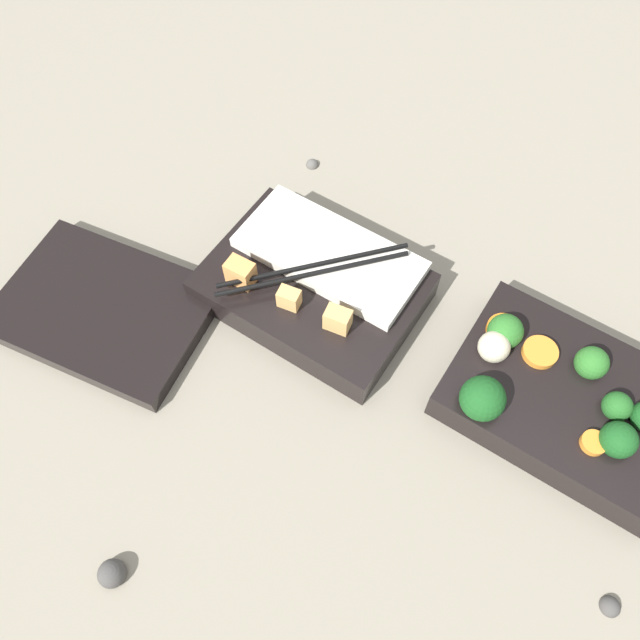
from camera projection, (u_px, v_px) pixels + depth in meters
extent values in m
plane|color=gray|center=(426.00, 355.00, 0.62)|extent=(3.00, 3.00, 0.00)
cube|color=black|center=(566.00, 400.00, 0.58)|extent=(0.21, 0.15, 0.04)
sphere|color=#236023|center=(617.00, 406.00, 0.55)|extent=(0.03, 0.03, 0.03)
sphere|color=#19511E|center=(483.00, 398.00, 0.55)|extent=(0.04, 0.04, 0.04)
sphere|color=#2D7028|center=(592.00, 363.00, 0.57)|extent=(0.03, 0.03, 0.03)
sphere|color=#2D7028|center=(505.00, 331.00, 0.59)|extent=(0.03, 0.03, 0.03)
sphere|color=#19511E|center=(618.00, 440.00, 0.53)|extent=(0.03, 0.03, 0.03)
cylinder|color=orange|center=(484.00, 405.00, 0.55)|extent=(0.03, 0.03, 0.01)
cylinder|color=orange|center=(504.00, 330.00, 0.59)|extent=(0.04, 0.04, 0.01)
cylinder|color=orange|center=(540.00, 352.00, 0.58)|extent=(0.04, 0.04, 0.01)
cylinder|color=orange|center=(594.00, 443.00, 0.54)|extent=(0.03, 0.03, 0.01)
sphere|color=beige|center=(494.00, 347.00, 0.58)|extent=(0.03, 0.03, 0.03)
cube|color=black|center=(313.00, 289.00, 0.64)|extent=(0.21, 0.15, 0.04)
cube|color=silver|center=(330.00, 254.00, 0.63)|extent=(0.19, 0.09, 0.01)
cube|color=#EAB266|center=(338.00, 319.00, 0.59)|extent=(0.03, 0.02, 0.02)
cube|color=#EAB266|center=(289.00, 298.00, 0.60)|extent=(0.02, 0.02, 0.02)
cube|color=#F4A356|center=(241.00, 273.00, 0.61)|extent=(0.03, 0.02, 0.03)
sphere|color=#381942|center=(245.00, 272.00, 0.62)|extent=(0.01, 0.01, 0.01)
cylinder|color=black|center=(311.00, 268.00, 0.61)|extent=(0.14, 0.15, 0.01)
cylinder|color=black|center=(313.00, 274.00, 0.61)|extent=(0.14, 0.15, 0.01)
cube|color=black|center=(104.00, 309.00, 0.64)|extent=(0.23, 0.18, 0.02)
sphere|color=#474442|center=(612.00, 606.00, 0.51)|extent=(0.02, 0.02, 0.02)
sphere|color=#474442|center=(112.00, 573.00, 0.52)|extent=(0.02, 0.02, 0.02)
sphere|color=#595651|center=(312.00, 163.00, 0.75)|extent=(0.02, 0.02, 0.02)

